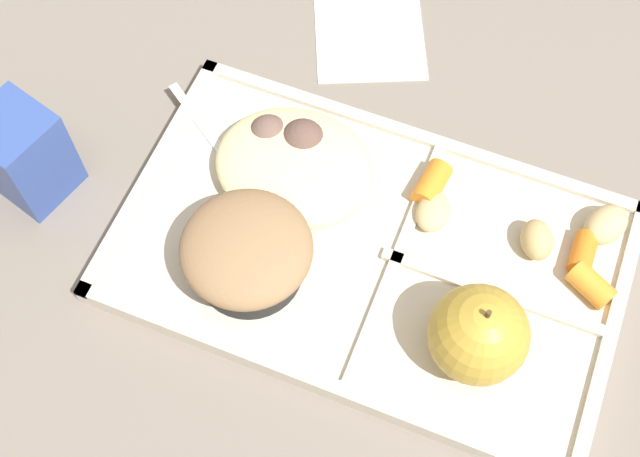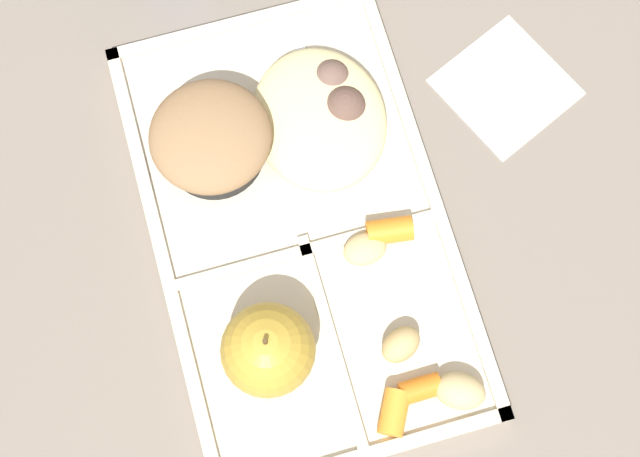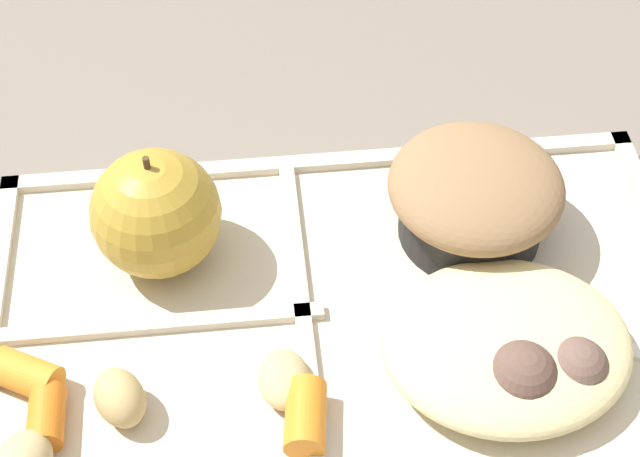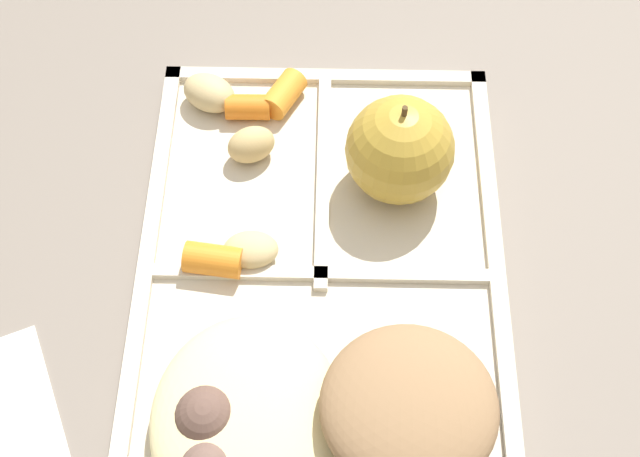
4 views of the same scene
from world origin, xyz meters
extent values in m
plane|color=slate|center=(0.00, 0.00, 0.00)|extent=(6.00, 6.00, 0.00)
cube|color=beige|center=(0.00, 0.00, 0.01)|extent=(0.39, 0.24, 0.01)
cube|color=beige|center=(0.00, -0.11, 0.02)|extent=(0.39, 0.01, 0.01)
cube|color=beige|center=(0.00, 0.11, 0.02)|extent=(0.39, 0.01, 0.01)
cube|color=beige|center=(-0.19, 0.00, 0.02)|extent=(0.01, 0.24, 0.01)
cube|color=beige|center=(0.19, 0.00, 0.02)|extent=(0.01, 0.24, 0.01)
cube|color=beige|center=(-0.02, 0.00, 0.02)|extent=(0.01, 0.22, 0.01)
cube|color=beige|center=(-0.10, 0.00, 0.02)|extent=(0.17, 0.01, 0.01)
sphere|color=#B79333|center=(-0.10, 0.05, 0.05)|extent=(0.07, 0.07, 0.07)
cylinder|color=#4C381E|center=(-0.10, 0.05, 0.09)|extent=(0.00, 0.00, 0.01)
cylinder|color=black|center=(0.08, 0.05, 0.03)|extent=(0.08, 0.08, 0.03)
ellipsoid|color=#93704C|center=(0.08, 0.05, 0.05)|extent=(0.10, 0.10, 0.04)
cylinder|color=orange|center=(-0.03, -0.07, 0.02)|extent=(0.03, 0.04, 0.02)
cylinder|color=orange|center=(-0.15, -0.05, 0.02)|extent=(0.02, 0.03, 0.02)
cylinder|color=orange|center=(-0.17, -0.03, 0.02)|extent=(0.04, 0.03, 0.02)
ellipsoid|color=tan|center=(-0.16, -0.08, 0.03)|extent=(0.04, 0.05, 0.02)
ellipsoid|color=tan|center=(-0.04, -0.05, 0.02)|extent=(0.03, 0.04, 0.02)
ellipsoid|color=tan|center=(-0.12, -0.05, 0.03)|extent=(0.04, 0.04, 0.03)
ellipsoid|color=beige|center=(0.08, -0.04, 0.03)|extent=(0.13, 0.11, 0.03)
sphere|color=brown|center=(0.08, -0.03, 0.03)|extent=(0.03, 0.03, 0.03)
sphere|color=brown|center=(0.09, -0.06, 0.03)|extent=(0.03, 0.03, 0.03)
sphere|color=brown|center=(0.08, -0.06, 0.03)|extent=(0.04, 0.04, 0.04)
sphere|color=brown|center=(0.11, -0.06, 0.03)|extent=(0.03, 0.03, 0.03)
cube|color=white|center=(0.17, -0.05, 0.01)|extent=(0.09, 0.07, 0.00)
cube|color=white|center=(0.11, -0.02, 0.01)|extent=(0.04, 0.03, 0.00)
cylinder|color=white|center=(0.09, 0.01, 0.01)|extent=(0.02, 0.02, 0.00)
cylinder|color=white|center=(0.09, 0.00, 0.01)|extent=(0.02, 0.02, 0.00)
cylinder|color=white|center=(0.08, -0.01, 0.01)|extent=(0.02, 0.02, 0.00)
cube|color=white|center=(0.08, -0.21, 0.00)|extent=(0.13, 0.13, 0.00)
camera|label=1|loc=(-0.07, 0.28, 0.61)|focal=47.69mm
camera|label=2|loc=(-0.21, 0.04, 0.76)|focal=53.34mm
camera|label=3|loc=(-0.05, -0.31, 0.45)|focal=55.33mm
camera|label=4|loc=(0.26, 0.01, 0.52)|focal=50.05mm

